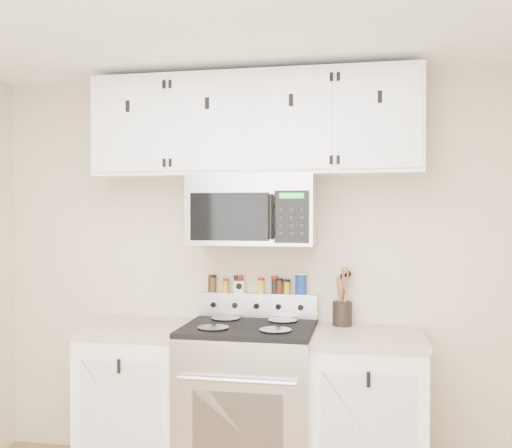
% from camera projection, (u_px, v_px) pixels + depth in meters
% --- Properties ---
extents(back_wall, '(3.50, 0.01, 2.50)m').
position_uv_depth(back_wall, '(259.00, 269.00, 3.67)').
color(back_wall, '#BDAB8D').
rests_on(back_wall, floor).
extents(range, '(0.76, 0.65, 1.10)m').
position_uv_depth(range, '(249.00, 403.00, 3.37)').
color(range, '#B7B7BA').
rests_on(range, floor).
extents(base_cabinet_left, '(0.64, 0.62, 0.92)m').
position_uv_depth(base_cabinet_left, '(141.00, 399.00, 3.52)').
color(base_cabinet_left, white).
rests_on(base_cabinet_left, floor).
extents(base_cabinet_right, '(0.64, 0.62, 0.92)m').
position_uv_depth(base_cabinet_right, '(368.00, 413.00, 3.27)').
color(base_cabinet_right, white).
rests_on(base_cabinet_right, floor).
extents(microwave, '(0.76, 0.44, 0.42)m').
position_uv_depth(microwave, '(253.00, 210.00, 3.48)').
color(microwave, '#9E9EA3').
rests_on(microwave, back_wall).
extents(upper_cabinets, '(2.00, 0.35, 0.62)m').
position_uv_depth(upper_cabinets, '(254.00, 125.00, 3.49)').
color(upper_cabinets, white).
rests_on(upper_cabinets, back_wall).
extents(utensil_crock, '(0.12, 0.12, 0.35)m').
position_uv_depth(utensil_crock, '(342.00, 312.00, 3.49)').
color(utensil_crock, black).
rests_on(utensil_crock, base_cabinet_right).
extents(kitchen_timer, '(0.07, 0.06, 0.08)m').
position_uv_depth(kitchen_timer, '(240.00, 287.00, 3.66)').
color(kitchen_timer, white).
rests_on(kitchen_timer, range).
extents(salt_canister, '(0.07, 0.07, 0.13)m').
position_uv_depth(salt_canister, '(301.00, 284.00, 3.59)').
color(salt_canister, navy).
rests_on(salt_canister, range).
extents(spice_jar_0, '(0.04, 0.04, 0.11)m').
position_uv_depth(spice_jar_0, '(211.00, 284.00, 3.70)').
color(spice_jar_0, black).
rests_on(spice_jar_0, range).
extents(spice_jar_1, '(0.05, 0.05, 0.11)m').
position_uv_depth(spice_jar_1, '(213.00, 283.00, 3.70)').
color(spice_jar_1, '#453110').
rests_on(spice_jar_1, range).
extents(spice_jar_2, '(0.04, 0.04, 0.09)m').
position_uv_depth(spice_jar_2, '(226.00, 285.00, 3.68)').
color(spice_jar_2, gold).
rests_on(spice_jar_2, range).
extents(spice_jar_3, '(0.04, 0.04, 0.11)m').
position_uv_depth(spice_jar_3, '(237.00, 284.00, 3.67)').
color(spice_jar_3, black).
rests_on(spice_jar_3, range).
extents(spice_jar_4, '(0.04, 0.04, 0.11)m').
position_uv_depth(spice_jar_4, '(240.00, 284.00, 3.66)').
color(spice_jar_4, '#3D1F0E').
rests_on(spice_jar_4, range).
extents(spice_jar_5, '(0.04, 0.04, 0.10)m').
position_uv_depth(spice_jar_5, '(261.00, 285.00, 3.64)').
color(spice_jar_5, gold).
rests_on(spice_jar_5, range).
extents(spice_jar_6, '(0.04, 0.04, 0.11)m').
position_uv_depth(spice_jar_6, '(275.00, 285.00, 3.62)').
color(spice_jar_6, black).
rests_on(spice_jar_6, range).
extents(spice_jar_7, '(0.05, 0.05, 0.10)m').
position_uv_depth(spice_jar_7, '(279.00, 286.00, 3.61)').
color(spice_jar_7, '#411E0F').
rests_on(spice_jar_7, range).
extents(spice_jar_8, '(0.04, 0.04, 0.09)m').
position_uv_depth(spice_jar_8, '(287.00, 286.00, 3.61)').
color(spice_jar_8, orange).
rests_on(spice_jar_8, range).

